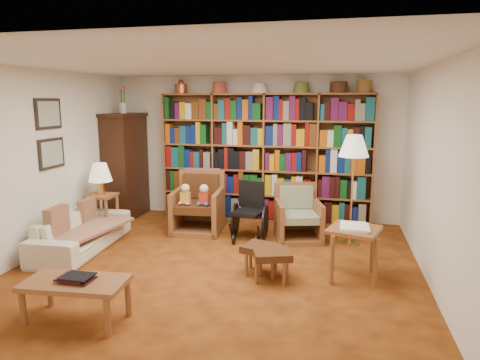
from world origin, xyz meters
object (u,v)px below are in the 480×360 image
(side_table_papers, at_px, (354,236))
(side_table_lamp, at_px, (102,205))
(armchair_sage, at_px, (299,218))
(footstool_b, at_px, (272,256))
(floor_lamp, at_px, (354,150))
(wheelchair, at_px, (250,213))
(coffee_table, at_px, (75,286))
(footstool_a, at_px, (261,250))
(sofa, at_px, (82,231))
(armchair_leather, at_px, (200,206))

(side_table_papers, bearing_deg, side_table_lamp, 166.53)
(armchair_sage, distance_m, footstool_b, 1.67)
(floor_lamp, xyz_separation_m, footstool_b, (-0.92, -1.54, -1.09))
(side_table_lamp, height_order, side_table_papers, side_table_papers)
(wheelchair, bearing_deg, floor_lamp, 1.90)
(coffee_table, bearing_deg, footstool_b, 38.48)
(side_table_lamp, distance_m, footstool_a, 2.91)
(sofa, xyz_separation_m, coffee_table, (1.11, -1.81, 0.09))
(wheelchair, bearing_deg, footstool_b, -69.10)
(armchair_leather, distance_m, coffee_table, 3.08)
(armchair_leather, relative_size, floor_lamp, 0.60)
(footstool_a, bearing_deg, coffee_table, -135.05)
(wheelchair, bearing_deg, armchair_sage, 13.27)
(floor_lamp, bearing_deg, side_table_lamp, -174.77)
(armchair_sage, distance_m, side_table_papers, 1.59)
(coffee_table, bearing_deg, wheelchair, 68.61)
(armchair_leather, height_order, floor_lamp, floor_lamp)
(footstool_a, height_order, footstool_b, footstool_b)
(wheelchair, xyz_separation_m, footstool_a, (0.41, -1.31, -0.10))
(side_table_lamp, bearing_deg, floor_lamp, 5.23)
(sofa, xyz_separation_m, side_table_lamp, (-0.10, 0.72, 0.20))
(armchair_sage, bearing_deg, coffee_table, -121.50)
(footstool_a, bearing_deg, armchair_sage, 77.86)
(armchair_leather, bearing_deg, footstool_b, -50.14)
(sofa, height_order, footstool_b, sofa)
(side_table_lamp, height_order, floor_lamp, floor_lamp)
(side_table_lamp, distance_m, coffee_table, 2.80)
(floor_lamp, height_order, coffee_table, floor_lamp)
(floor_lamp, height_order, footstool_a, floor_lamp)
(floor_lamp, height_order, footstool_b, floor_lamp)
(wheelchair, xyz_separation_m, coffee_table, (-1.11, -2.83, -0.04))
(side_table_papers, relative_size, footstool_b, 1.32)
(footstool_a, distance_m, coffee_table, 2.15)
(side_table_papers, bearing_deg, footstool_b, -162.82)
(armchair_sage, xyz_separation_m, side_table_papers, (0.76, -1.38, 0.21))
(footstool_b, distance_m, coffee_table, 2.14)
(side_table_papers, height_order, footstool_b, side_table_papers)
(footstool_b, bearing_deg, coffee_table, -141.52)
(wheelchair, distance_m, floor_lamp, 1.79)
(wheelchair, relative_size, footstool_a, 1.71)
(side_table_lamp, distance_m, armchair_sage, 3.08)
(side_table_papers, distance_m, footstool_a, 1.11)
(sofa, xyz_separation_m, armchair_sage, (2.94, 1.19, 0.06))
(armchair_sage, xyz_separation_m, coffee_table, (-1.84, -3.00, 0.04))
(coffee_table, bearing_deg, armchair_leather, 85.75)
(sofa, xyz_separation_m, armchair_leather, (1.33, 1.26, 0.13))
(coffee_table, bearing_deg, side_table_papers, 31.93)
(side_table_lamp, xyz_separation_m, wheelchair, (2.31, 0.30, -0.07))
(floor_lamp, distance_m, coffee_table, 4.01)
(sofa, height_order, wheelchair, wheelchair)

